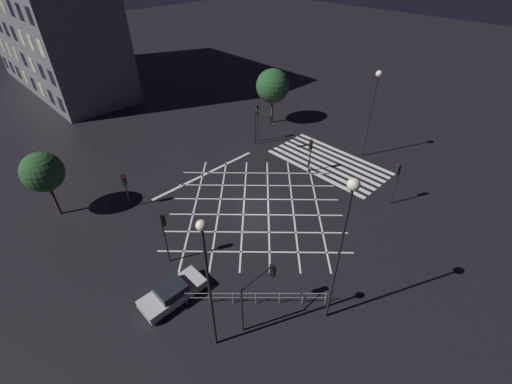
# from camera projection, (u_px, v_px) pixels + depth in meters

# --- Properties ---
(ground_plane) EXTENTS (200.00, 200.00, 0.00)m
(ground_plane) POSITION_uv_depth(u_px,v_px,m) (256.00, 207.00, 29.54)
(ground_plane) COLOR black
(road_markings) EXTENTS (17.89, 22.40, 0.01)m
(road_markings) POSITION_uv_depth(u_px,v_px,m) (300.00, 177.00, 33.27)
(road_markings) COLOR silver
(road_markings) RESTS_ON ground_plane
(traffic_light_nw_cross) EXTENTS (0.36, 2.72, 3.91)m
(traffic_light_nw_cross) POSITION_uv_depth(u_px,v_px,m) (260.00, 285.00, 19.32)
(traffic_light_nw_cross) COLOR black
(traffic_light_nw_cross) RESTS_ON ground_plane
(traffic_light_median_north) EXTENTS (0.36, 0.39, 4.34)m
(traffic_light_median_north) POSITION_uv_depth(u_px,v_px,m) (164.00, 229.00, 22.80)
(traffic_light_median_north) COLOR black
(traffic_light_median_north) RESTS_ON ground_plane
(traffic_light_median_south) EXTENTS (0.36, 0.39, 3.53)m
(traffic_light_median_south) POSITION_uv_depth(u_px,v_px,m) (310.00, 149.00, 32.48)
(traffic_light_median_south) COLOR black
(traffic_light_median_south) RESTS_ON ground_plane
(traffic_light_se_main) EXTENTS (2.64, 0.36, 4.24)m
(traffic_light_se_main) POSITION_uv_depth(u_px,v_px,m) (264.00, 122.00, 35.87)
(traffic_light_se_main) COLOR black
(traffic_light_se_main) RESTS_ON ground_plane
(traffic_light_se_cross) EXTENTS (0.36, 0.39, 4.39)m
(traffic_light_se_cross) POSITION_uv_depth(u_px,v_px,m) (257.00, 116.00, 37.15)
(traffic_light_se_cross) COLOR black
(traffic_light_se_cross) RESTS_ON ground_plane
(traffic_light_ne_main) EXTENTS (0.39, 0.36, 3.30)m
(traffic_light_ne_main) POSITION_uv_depth(u_px,v_px,m) (125.00, 184.00, 28.16)
(traffic_light_ne_main) COLOR black
(traffic_light_ne_main) RESTS_ON ground_plane
(traffic_light_sw_main) EXTENTS (0.39, 0.36, 4.01)m
(traffic_light_sw_main) POSITION_uv_depth(u_px,v_px,m) (397.00, 176.00, 28.24)
(traffic_light_sw_main) COLOR black
(traffic_light_sw_main) RESTS_ON ground_plane
(street_lamp_east) EXTENTS (0.61, 0.61, 8.98)m
(street_lamp_east) POSITION_uv_depth(u_px,v_px,m) (375.00, 94.00, 32.39)
(street_lamp_east) COLOR black
(street_lamp_east) RESTS_ON ground_plane
(street_lamp_west) EXTENTS (0.50, 0.50, 9.33)m
(street_lamp_west) POSITION_uv_depth(u_px,v_px,m) (207.00, 269.00, 15.80)
(street_lamp_west) COLOR black
(street_lamp_west) RESTS_ON ground_plane
(street_lamp_far) EXTENTS (0.61, 0.61, 10.22)m
(street_lamp_far) POSITION_uv_depth(u_px,v_px,m) (345.00, 224.00, 16.49)
(street_lamp_far) COLOR black
(street_lamp_far) RESTS_ON ground_plane
(street_tree_near) EXTENTS (3.95, 3.95, 6.62)m
(street_tree_near) POSITION_uv_depth(u_px,v_px,m) (273.00, 86.00, 40.29)
(street_tree_near) COLOR #473323
(street_tree_near) RESTS_ON ground_plane
(street_tree_far) EXTENTS (3.14, 3.14, 5.76)m
(street_tree_far) POSITION_uv_depth(u_px,v_px,m) (43.00, 172.00, 26.34)
(street_tree_far) COLOR #473323
(street_tree_far) RESTS_ON ground_plane
(waiting_car) EXTENTS (1.77, 4.23, 1.31)m
(waiting_car) POSITION_uv_depth(u_px,v_px,m) (172.00, 292.00, 21.68)
(waiting_car) COLOR #B7BABC
(waiting_car) RESTS_ON ground_plane
(pedestrian_railing) EXTENTS (6.17, 6.32, 1.05)m
(pedestrian_railing) POSITION_uv_depth(u_px,v_px,m) (256.00, 297.00, 21.34)
(pedestrian_railing) COLOR #9EA0A5
(pedestrian_railing) RESTS_ON ground_plane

